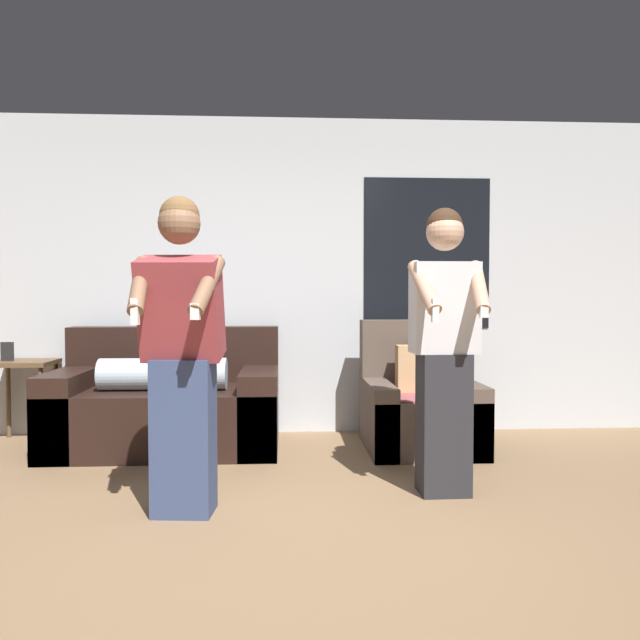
# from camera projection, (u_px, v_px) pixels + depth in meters

# --- Properties ---
(ground_plane) EXTENTS (14.00, 14.00, 0.00)m
(ground_plane) POSITION_uv_depth(u_px,v_px,m) (265.00, 562.00, 2.75)
(ground_plane) COLOR #846647
(wall_back) EXTENTS (6.89, 0.07, 2.70)m
(wall_back) POSITION_uv_depth(u_px,v_px,m) (276.00, 276.00, 5.38)
(wall_back) COLOR silver
(wall_back) RESTS_ON ground_plane
(couch) EXTENTS (1.71, 0.98, 0.92)m
(couch) POSITION_uv_depth(u_px,v_px,m) (168.00, 406.00, 4.84)
(couch) COLOR black
(couch) RESTS_ON ground_plane
(armchair) EXTENTS (0.85, 0.88, 0.98)m
(armchair) POSITION_uv_depth(u_px,v_px,m) (420.00, 407.00, 4.84)
(armchair) COLOR brown
(armchair) RESTS_ON ground_plane
(side_table) EXTENTS (0.47, 0.41, 0.81)m
(side_table) POSITION_uv_depth(u_px,v_px,m) (23.00, 375.00, 5.03)
(side_table) COLOR brown
(side_table) RESTS_ON ground_plane
(person_left) EXTENTS (0.48, 0.54, 1.70)m
(person_left) POSITION_uv_depth(u_px,v_px,m) (182.00, 354.00, 3.32)
(person_left) COLOR #384770
(person_left) RESTS_ON ground_plane
(person_right) EXTENTS (0.45, 0.46, 1.70)m
(person_right) POSITION_uv_depth(u_px,v_px,m) (444.00, 347.00, 3.69)
(person_right) COLOR #28282D
(person_right) RESTS_ON ground_plane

